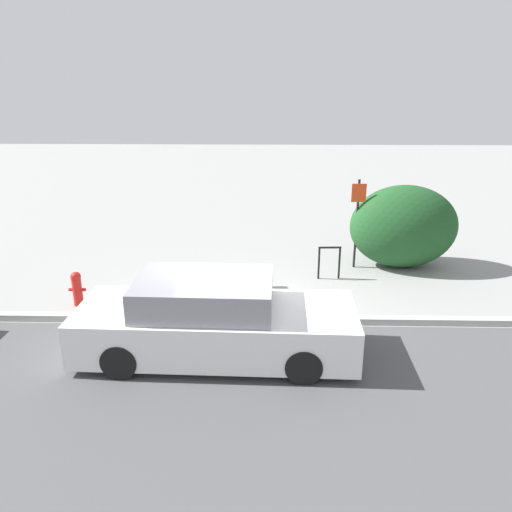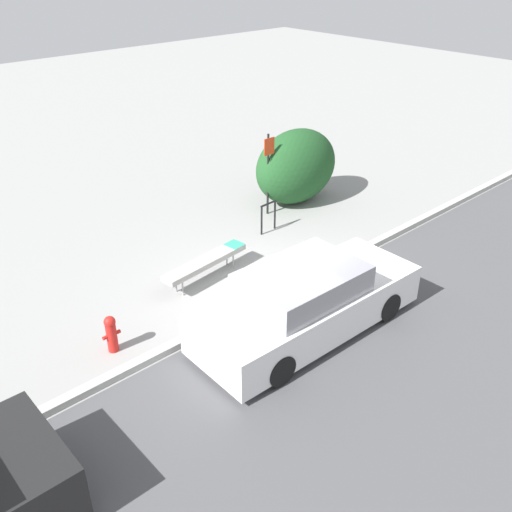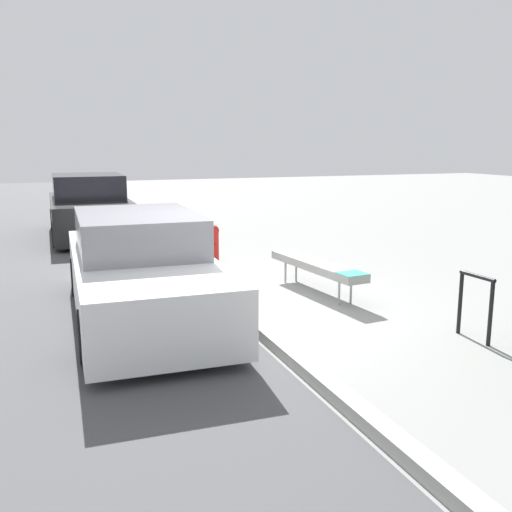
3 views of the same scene
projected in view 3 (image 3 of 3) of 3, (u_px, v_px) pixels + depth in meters
The scene contains 7 objects.
ground_plane at pixel (234, 311), 8.21m from camera, with size 60.00×60.00×0.00m, color gray.
curb at pixel (234, 307), 8.20m from camera, with size 60.00×0.20×0.13m.
bench at pixel (317, 266), 9.16m from camera, with size 2.31×0.65×0.52m.
bike_rack at pixel (475, 300), 6.95m from camera, with size 0.55×0.08×0.83m.
fire_hydrant at pixel (214, 243), 11.50m from camera, with size 0.36×0.22×0.77m.
parked_car_near at pixel (140, 270), 7.87m from camera, with size 4.84×1.89×1.44m.
parked_car_far at pixel (90, 209), 14.72m from camera, with size 4.61×1.96×1.59m.
Camera 3 is at (7.51, -2.49, 2.38)m, focal length 40.00 mm.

